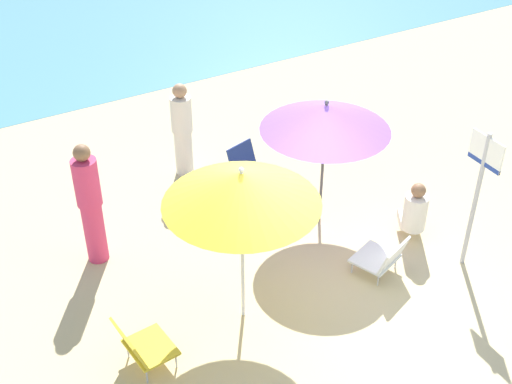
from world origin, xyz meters
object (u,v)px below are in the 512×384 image
Objects in this scene: umbrella_purple at (326,117)px; person_b at (182,130)px; person_a at (414,212)px; person_c at (90,204)px; warning_sign at (480,181)px; umbrella_yellow at (241,188)px; beach_chair_c at (249,168)px; beach_chair_b at (383,257)px; beach_chair_a at (141,346)px.

umbrella_purple is 2.57m from person_b.
person_b is at bearing 64.39° from person_a.
umbrella_purple is at bearing 72.53° from person_a.
person_b is (-1.10, 2.15, -0.89)m from umbrella_purple.
warning_sign is (4.11, -2.55, 0.41)m from person_c.
umbrella_yellow reaches higher than person_c.
beach_chair_c is at bearing 58.41° from umbrella_yellow.
person_a is at bearing 2.28° from umbrella_yellow.
person_a is (0.83, -1.00, -1.21)m from umbrella_purple.
person_c is at bearing 120.55° from umbrella_yellow.
umbrella_yellow is 2.25× the size of person_a.
umbrella_yellow is at bearing 125.10° from person_a.
person_b is (-0.68, 0.86, 0.45)m from beach_chair_c.
beach_chair_b is at bearing -7.39° from beach_chair_c.
warning_sign is (2.99, -0.64, -0.54)m from umbrella_yellow.
beach_chair_c is at bearing -10.49° from beach_chair_b.
person_b is 4.50m from warning_sign.
beach_chair_a is 0.33× the size of warning_sign.
beach_chair_b is (0.00, -1.38, -1.38)m from umbrella_purple.
beach_chair_c is at bearing 36.91° from beach_chair_a.
umbrella_yellow is at bearing -77.12° from person_b.
beach_chair_a is 2.14m from person_c.
warning_sign reaches higher than umbrella_purple.
person_b is at bearing -157.50° from person_c.
warning_sign is at bearing -128.81° from person_a.
warning_sign reaches higher than beach_chair_c.
person_a is at bearing 12.33° from beach_chair_c.
person_c is (-2.60, -0.49, 0.56)m from beach_chair_c.
person_a reaches higher than beach_chair_a.
warning_sign is at bearing -34.07° from person_b.
person_b is at bearing -2.24° from beach_chair_b.
umbrella_purple reaches higher than beach_chair_b.
warning_sign reaches higher than person_c.
beach_chair_a is at bearing -64.59° from beach_chair_c.
beach_chair_b is 0.93m from person_a.
person_c reaches higher than person_a.
beach_chair_a reaches higher than beach_chair_b.
beach_chair_a is 0.37× the size of person_c.
beach_chair_b is 0.78× the size of person_a.
beach_chair_a is 4.47m from warning_sign.
umbrella_purple is 1.78m from person_a.
beach_chair_c is at bearing 178.11° from person_c.
umbrella_yellow is 1.07× the size of warning_sign.
umbrella_yellow reaches higher than warning_sign.
beach_chair_b is at bearing -90.00° from umbrella_purple.
warning_sign is at bearing 9.92° from beach_chair_c.
umbrella_yellow is 2.03m from beach_chair_a.
beach_chair_b is at bearing -45.96° from person_b.
umbrella_purple is 2.64× the size of beach_chair_b.
person_b is at bearing 52.64° from beach_chair_a.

